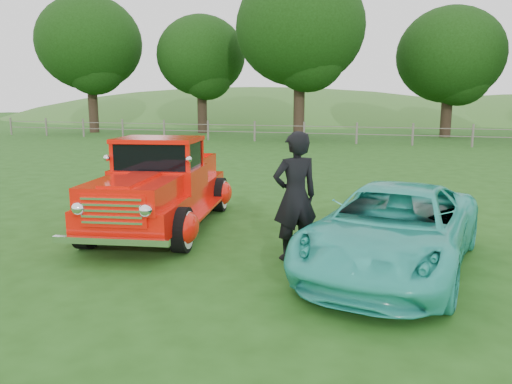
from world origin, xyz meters
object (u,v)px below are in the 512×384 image
(red_pickup, at_px, (161,188))
(tree_near_east, at_px, (450,55))
(teal_sedan, at_px, (394,229))
(tree_mid_west, at_px, (201,56))
(tree_near_west, at_px, (300,28))
(man, at_px, (295,196))
(tree_far_west, at_px, (89,43))

(red_pickup, bearing_deg, tree_near_east, 66.03)
(red_pickup, bearing_deg, teal_sedan, -24.83)
(red_pickup, bearing_deg, tree_mid_west, 101.76)
(tree_near_west, bearing_deg, red_pickup, -83.87)
(tree_near_east, xyz_separation_m, teal_sedan, (-2.11, -28.00, -4.63))
(tree_near_west, bearing_deg, teal_sedan, -73.98)
(red_pickup, xyz_separation_m, man, (2.94, -1.12, 0.22))
(tree_near_west, distance_m, man, 25.23)
(tree_far_west, height_order, tree_near_west, tree_near_west)
(teal_sedan, bearing_deg, tree_mid_west, 128.68)
(tree_mid_west, distance_m, tree_near_west, 8.63)
(tree_near_east, bearing_deg, tree_mid_west, -176.63)
(tree_mid_west, height_order, teal_sedan, tree_mid_west)
(red_pickup, distance_m, man, 3.15)
(tree_far_west, relative_size, tree_near_east, 1.19)
(tree_near_west, bearing_deg, tree_far_west, 176.42)
(red_pickup, relative_size, man, 2.58)
(tree_near_east, height_order, man, tree_near_east)
(tree_mid_west, xyz_separation_m, man, (13.39, -26.96, -4.54))
(tree_far_west, relative_size, teal_sedan, 2.23)
(teal_sedan, bearing_deg, tree_far_west, 142.28)
(tree_far_west, relative_size, red_pickup, 1.90)
(tree_mid_west, bearing_deg, teal_sedan, -61.12)
(red_pickup, bearing_deg, tree_far_west, 117.48)
(tree_far_west, xyz_separation_m, tree_near_west, (16.00, -1.00, 0.31))
(man, bearing_deg, red_pickup, -57.96)
(man, bearing_deg, tree_far_west, -86.46)
(man, bearing_deg, teal_sedan, 141.75)
(red_pickup, bearing_deg, man, -31.17)
(tree_near_west, distance_m, tree_near_east, 9.97)
(tree_near_west, height_order, red_pickup, tree_near_west)
(man, bearing_deg, tree_mid_west, -100.64)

